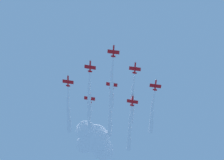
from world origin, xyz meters
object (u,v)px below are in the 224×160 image
object	(u,v)px
jet_port_mid	(110,118)
jet_starboard_outer	(130,133)
jet_port_inner	(132,105)
jet_starboard_inner	(89,100)
jet_port_outer	(69,115)
jet_lead	(112,89)
jet_starboard_mid	(152,116)
jet_trail_port	(90,127)

from	to	relation	value
jet_port_mid	jet_starboard_outer	size ratio (longest dim) A/B	1.01
jet_port_inner	jet_starboard_inner	distance (m)	32.53
jet_port_mid	jet_port_outer	bearing A→B (deg)	-50.88
jet_lead	jet_port_inner	size ratio (longest dim) A/B	0.97
jet_port_outer	jet_starboard_mid	bearing A→B (deg)	126.27
jet_port_mid	jet_port_outer	xyz separation A→B (m)	(20.19, -24.83, 1.48)
jet_port_outer	jet_trail_port	bearing A→B (deg)	160.60
jet_trail_port	jet_lead	bearing A→B (deg)	61.45
jet_lead	jet_starboard_inner	world-z (taller)	jet_starboard_inner
jet_port_outer	jet_starboard_outer	xyz separation A→B (m)	(-39.85, 29.45, -2.77)
jet_trail_port	jet_starboard_outer	bearing A→B (deg)	133.02
jet_starboard_outer	jet_starboard_inner	bearing A→B (deg)	-10.91
jet_lead	jet_starboard_inner	bearing A→B (deg)	-85.12
jet_starboard_inner	jet_trail_port	xyz separation A→B (m)	(-20.24, -14.93, 0.24)
jet_port_mid	jet_trail_port	xyz separation A→B (m)	(1.77, -18.34, 0.78)
jet_port_mid	jet_lead	bearing A→B (deg)	37.88
jet_starboard_inner	jet_port_outer	world-z (taller)	jet_port_outer
jet_starboard_inner	jet_starboard_mid	distance (m)	49.81
jet_starboard_inner	jet_starboard_mid	xyz separation A→B (m)	(-39.65, 30.14, 0.10)
jet_port_inner	jet_starboard_mid	xyz separation A→B (m)	(-17.17, 6.64, -0.49)
jet_lead	jet_starboard_outer	size ratio (longest dim) A/B	1.00
jet_starboard_inner	jet_trail_port	size ratio (longest dim) A/B	1.00
jet_starboard_inner	jet_starboard_outer	bearing A→B (deg)	169.09
jet_port_inner	jet_trail_port	xyz separation A→B (m)	(2.25, -38.43, -0.35)
jet_starboard_mid	jet_port_outer	distance (m)	63.95
jet_port_inner	jet_port_outer	distance (m)	49.45
jet_lead	jet_starboard_mid	world-z (taller)	jet_starboard_mid
jet_starboard_inner	jet_starboard_outer	distance (m)	42.48
jet_port_outer	jet_trail_port	xyz separation A→B (m)	(-18.42, 6.49, -0.70)
jet_trail_port	jet_port_mid	bearing A→B (deg)	95.51
jet_starboard_mid	jet_port_outer	xyz separation A→B (m)	(37.84, -51.56, 0.84)
jet_port_mid	jet_starboard_outer	xyz separation A→B (m)	(-19.66, 4.62, -1.29)
jet_lead	jet_trail_port	size ratio (longest dim) A/B	1.07
jet_port_inner	jet_starboard_inner	bearing A→B (deg)	-46.26
jet_starboard_mid	jet_port_outer	world-z (taller)	jet_port_outer
jet_port_inner	jet_port_mid	distance (m)	20.13
jet_lead	jet_starboard_mid	size ratio (longest dim) A/B	1.07
jet_starboard_inner	jet_starboard_outer	size ratio (longest dim) A/B	0.93
jet_starboard_mid	jet_port_outer	size ratio (longest dim) A/B	0.95
jet_lead	jet_port_outer	bearing A→B (deg)	-90.25
jet_port_outer	jet_port_mid	bearing A→B (deg)	129.12
jet_lead	jet_starboard_mid	bearing A→B (deg)	164.02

